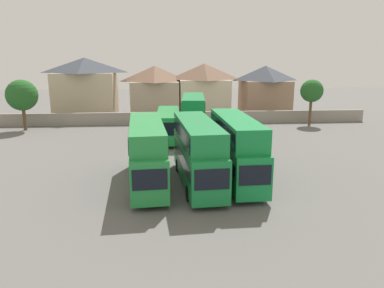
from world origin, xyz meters
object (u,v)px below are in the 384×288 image
house_terrace_centre (155,90)px  house_terrace_right (204,89)px  bus_4 (168,123)px  house_terrace_left (86,87)px  tree_left_of_lot (22,95)px  bus_3 (236,145)px  bus_1 (147,150)px  bus_2 (198,149)px  bus_5 (193,115)px  house_terrace_far_right (265,90)px  tree_behind_wall (312,91)px

house_terrace_centre → house_terrace_right: 8.19m
house_terrace_centre → bus_4: bearing=-84.3°
house_terrace_left → house_terrace_centre: bearing=-0.6°
tree_left_of_lot → bus_3: bearing=-42.7°
bus_1 → bus_2: 3.85m
bus_3 → bus_4: 15.89m
house_terrace_left → tree_left_of_lot: (-6.01, -11.43, -0.18)m
bus_5 → house_terrace_far_right: size_ratio=1.25×
bus_2 → tree_behind_wall: tree_behind_wall is taller
bus_1 → bus_3: (6.95, 0.39, 0.11)m
house_terrace_centre → house_terrace_left: bearing=179.4°
bus_2 → bus_4: (-1.97, 15.71, -0.81)m
bus_5 → bus_1: bearing=-12.1°
house_terrace_centre → house_terrace_far_right: house_terrace_centre is taller
house_terrace_left → house_terrace_right: (19.46, -0.45, -0.48)m
house_terrace_right → bus_2: bearing=-97.3°
house_terrace_left → house_terrace_centre: house_terrace_left is taller
bus_1 → bus_3: 6.96m
house_terrace_left → tree_left_of_lot: size_ratio=1.49×
bus_4 → house_terrace_centre: 18.85m
bus_1 → bus_2: bearing=81.7°
bus_4 → house_terrace_far_right: size_ratio=1.23×
bus_4 → house_terrace_centre: house_terrace_centre is taller
bus_5 → tree_left_of_lot: 23.23m
bus_3 → house_terrace_centre: house_terrace_centre is taller
bus_5 → house_terrace_centre: house_terrace_centre is taller
bus_4 → house_terrace_centre: (-1.87, 18.62, 2.26)m
house_terrace_right → tree_left_of_lot: (-25.47, -10.98, 0.30)m
house_terrace_right → tree_left_of_lot: bearing=-156.7°
bus_1 → bus_2: (3.84, -0.29, 0.04)m
bus_1 → house_terrace_far_right: house_terrace_far_right is taller
bus_5 → house_terrace_right: bearing=174.3°
bus_1 → tree_behind_wall: size_ratio=1.69×
bus_1 → house_terrace_left: 36.02m
bus_3 → bus_5: size_ratio=1.07×
bus_3 → bus_4: (-5.07, 15.03, -0.88)m
bus_1 → tree_behind_wall: tree_behind_wall is taller
bus_4 → house_terrace_left: 23.06m
bus_1 → tree_left_of_lot: bearing=-146.7°
house_terrace_centre → house_terrace_far_right: (18.47, -0.56, -0.01)m
bus_2 → house_terrace_left: bearing=-160.2°
tree_left_of_lot → tree_behind_wall: (39.86, 1.00, 0.17)m
tree_behind_wall → bus_5: bearing=-156.4°
bus_3 → house_terrace_centre: bearing=-169.7°
bus_2 → bus_3: bearing=98.4°
bus_2 → house_terrace_right: bearing=168.8°
bus_1 → bus_5: size_ratio=1.07×
bus_2 → house_terrace_centre: (-3.84, 34.33, 1.45)m
house_terrace_left → house_terrace_far_right: bearing=-1.3°
tree_left_of_lot → house_terrace_left: bearing=62.3°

